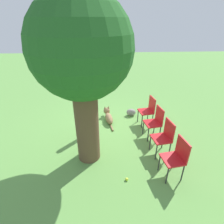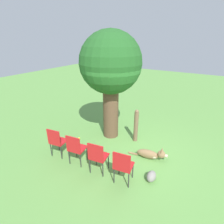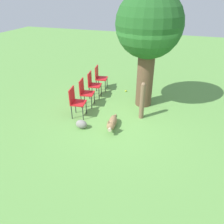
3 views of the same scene
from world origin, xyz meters
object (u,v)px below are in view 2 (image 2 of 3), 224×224
(dog, at_px, (151,154))
(red_chair_3, at_px, (57,140))
(red_chair_0, at_px, (123,165))
(red_chair_1, at_px, (98,156))
(red_chair_2, at_px, (76,147))
(oak_tree, at_px, (111,66))
(tennis_ball, at_px, (79,138))
(fence_post, at_px, (136,125))

(dog, xyz_separation_m, red_chair_3, (-1.36, 2.50, 0.40))
(red_chair_0, relative_size, red_chair_1, 1.00)
(dog, height_order, red_chair_0, red_chair_0)
(red_chair_2, bearing_deg, red_chair_0, -97.03)
(oak_tree, bearing_deg, tennis_ball, 136.11)
(oak_tree, height_order, red_chair_2, oak_tree)
(red_chair_2, distance_m, tennis_ball, 1.43)
(red_chair_0, height_order, tennis_ball, red_chair_0)
(red_chair_1, relative_size, tennis_ball, 14.03)
(fence_post, distance_m, red_chair_3, 2.64)
(dog, relative_size, red_chair_1, 1.23)
(red_chair_3, height_order, tennis_ball, red_chair_3)
(red_chair_3, bearing_deg, oak_tree, -29.33)
(tennis_ball, bearing_deg, red_chair_2, -141.16)
(dog, bearing_deg, oak_tree, 153.27)
(red_chair_0, distance_m, tennis_ball, 2.57)
(oak_tree, relative_size, red_chair_2, 3.84)
(oak_tree, distance_m, red_chair_0, 3.09)
(red_chair_2, xyz_separation_m, red_chair_3, (-0.02, 0.74, 0.00))
(red_chair_0, bearing_deg, fence_post, 6.57)
(fence_post, xyz_separation_m, red_chair_2, (-2.02, 0.93, -0.04))
(dog, height_order, tennis_ball, dog)
(red_chair_0, bearing_deg, oak_tree, 30.05)
(fence_post, bearing_deg, red_chair_1, 174.43)
(dog, distance_m, red_chair_0, 1.38)
(dog, bearing_deg, fence_post, 131.27)
(oak_tree, height_order, fence_post, oak_tree)
(oak_tree, xyz_separation_m, red_chair_2, (-1.90, -0.02, -1.98))
(red_chair_0, bearing_deg, red_chair_2, 82.97)
(red_chair_0, relative_size, red_chair_3, 1.00)
(red_chair_2, bearing_deg, tennis_ball, 30.09)
(fence_post, xyz_separation_m, red_chair_3, (-2.04, 1.67, -0.04))
(oak_tree, distance_m, dog, 3.02)
(oak_tree, bearing_deg, red_chair_3, 159.42)
(red_chair_1, bearing_deg, red_chair_0, -97.03)
(oak_tree, relative_size, red_chair_3, 3.84)
(oak_tree, distance_m, tennis_ball, 2.77)
(red_chair_0, xyz_separation_m, red_chair_2, (-0.04, 1.47, 0.00))
(red_chair_1, bearing_deg, red_chair_3, 82.97)
(fence_post, relative_size, red_chair_2, 1.24)
(oak_tree, bearing_deg, red_chair_2, -179.52)
(fence_post, distance_m, red_chair_0, 2.05)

